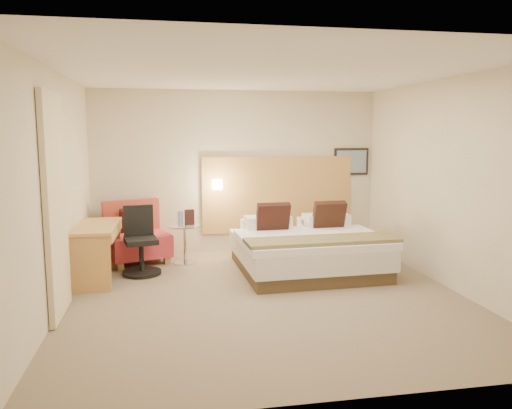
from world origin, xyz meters
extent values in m
cube|color=#7A6852|center=(0.00, 0.00, -0.01)|extent=(4.80, 5.00, 0.02)
cube|color=white|center=(0.00, 0.00, 2.71)|extent=(4.80, 5.00, 0.02)
cube|color=beige|center=(0.00, 2.51, 1.35)|extent=(4.80, 0.02, 2.70)
cube|color=beige|center=(0.00, -2.51, 1.35)|extent=(4.80, 0.02, 2.70)
cube|color=beige|center=(-2.41, 0.00, 1.35)|extent=(0.02, 5.00, 2.70)
cube|color=beige|center=(2.41, 0.00, 1.35)|extent=(0.02, 5.00, 2.70)
cube|color=tan|center=(0.70, 2.47, 0.95)|extent=(2.60, 0.04, 1.30)
cube|color=black|center=(2.02, 2.48, 1.50)|extent=(0.62, 0.03, 0.47)
cube|color=gray|center=(2.02, 2.46, 1.50)|extent=(0.54, 0.01, 0.39)
cylinder|color=white|center=(-0.35, 2.42, 1.15)|extent=(0.02, 0.12, 0.02)
cube|color=#FFEDC6|center=(-0.35, 2.36, 1.15)|extent=(0.15, 0.15, 0.15)
cube|color=beige|center=(-2.36, -0.25, 1.22)|extent=(0.06, 0.90, 2.42)
cylinder|color=#94AEE5|center=(-0.99, 1.74, 0.71)|extent=(0.08, 0.08, 0.22)
cylinder|color=#8CB4D9|center=(-0.97, 1.79, 0.71)|extent=(0.08, 0.08, 0.22)
cube|color=#371A16|center=(-0.85, 1.76, 0.72)|extent=(0.15, 0.09, 0.24)
cube|color=#473723|center=(0.81, 1.02, 0.09)|extent=(1.96, 1.96, 0.18)
cube|color=silver|center=(0.81, 1.02, 0.32)|extent=(2.02, 2.02, 0.29)
cube|color=white|center=(0.82, 0.75, 0.52)|extent=(2.06, 1.48, 0.10)
cube|color=white|center=(0.31, 1.73, 0.56)|extent=(0.70, 0.40, 0.18)
cube|color=white|center=(1.25, 1.76, 0.56)|extent=(0.70, 0.40, 0.18)
cube|color=white|center=(0.32, 1.48, 0.65)|extent=(0.70, 0.40, 0.18)
cube|color=white|center=(1.26, 1.51, 0.65)|extent=(0.70, 0.40, 0.18)
cube|color=black|center=(0.36, 1.28, 0.73)|extent=(0.50, 0.28, 0.50)
cube|color=black|center=(1.24, 1.31, 0.73)|extent=(0.50, 0.28, 0.50)
cube|color=gold|center=(0.83, 0.36, 0.59)|extent=(2.07, 0.61, 0.05)
cube|color=#AA8950|center=(-1.88, 1.52, 0.06)|extent=(0.11, 0.11, 0.11)
cube|color=#A3784D|center=(-1.20, 1.76, 0.06)|extent=(0.11, 0.11, 0.11)
cube|color=#A26A4C|center=(-2.08, 2.11, 0.06)|extent=(0.11, 0.11, 0.11)
cube|color=tan|center=(-1.41, 2.35, 0.06)|extent=(0.11, 0.11, 0.11)
cube|color=#BF333C|center=(-1.64, 1.94, 0.28)|extent=(1.10, 1.03, 0.33)
cube|color=#A63D2C|center=(-1.75, 2.24, 0.69)|extent=(0.89, 0.42, 0.50)
cube|color=black|center=(-1.71, 2.13, 0.61)|extent=(0.47, 0.34, 0.44)
cylinder|color=silver|center=(-0.92, 1.74, 0.01)|extent=(0.45, 0.45, 0.02)
cylinder|color=silver|center=(-0.92, 1.74, 0.30)|extent=(0.05, 0.05, 0.56)
cylinder|color=white|center=(-0.92, 1.74, 0.59)|extent=(0.67, 0.67, 0.01)
cube|color=tan|center=(-2.14, 1.08, 0.75)|extent=(0.59, 1.24, 0.04)
cube|color=tan|center=(-2.15, 0.51, 0.36)|extent=(0.51, 0.05, 0.72)
cube|color=#B27045|center=(-2.12, 1.65, 0.36)|extent=(0.51, 0.05, 0.72)
cube|color=gold|center=(-2.09, 1.08, 0.66)|extent=(0.49, 1.15, 0.10)
cylinder|color=black|center=(-1.55, 1.23, 0.03)|extent=(0.63, 0.63, 0.04)
cylinder|color=black|center=(-1.55, 1.23, 0.26)|extent=(0.07, 0.07, 0.42)
cube|color=black|center=(-1.55, 1.23, 0.49)|extent=(0.51, 0.51, 0.07)
cube|color=black|center=(-1.59, 1.43, 0.75)|extent=(0.42, 0.13, 0.44)
camera|label=1|loc=(-1.18, -5.84, 2.00)|focal=35.00mm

